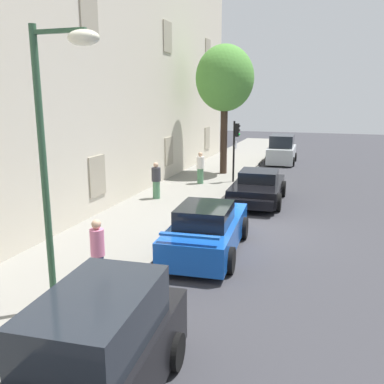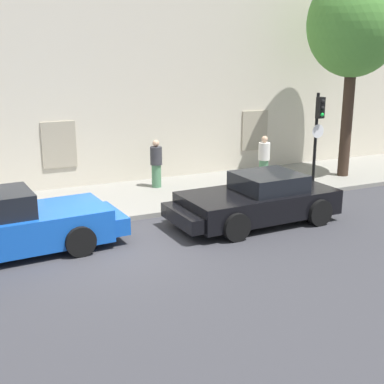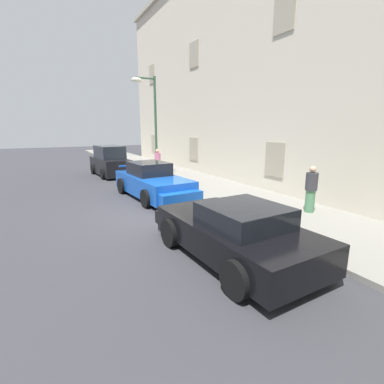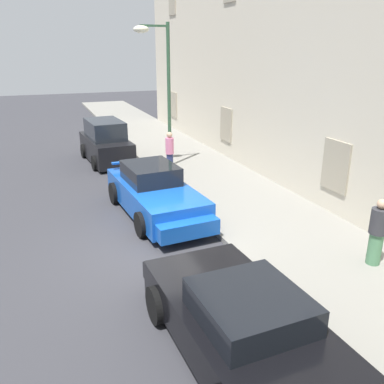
{
  "view_description": "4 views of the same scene",
  "coord_description": "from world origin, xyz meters",
  "px_view_note": "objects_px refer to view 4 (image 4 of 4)",
  "views": [
    {
      "loc": [
        -13.59,
        -2.55,
        4.56
      ],
      "look_at": [
        0.14,
        1.95,
        1.22
      ],
      "focal_mm": 39.5,
      "sensor_mm": 36.0,
      "label": 1
    },
    {
      "loc": [
        -3.02,
        -11.03,
        4.49
      ],
      "look_at": [
        2.5,
        0.8,
        0.92
      ],
      "focal_mm": 47.98,
      "sensor_mm": 36.0,
      "label": 2
    },
    {
      "loc": [
        9.11,
        -3.44,
        2.95
      ],
      "look_at": [
        1.82,
        0.51,
        1.05
      ],
      "focal_mm": 26.2,
      "sensor_mm": 36.0,
      "label": 3
    },
    {
      "loc": [
        9.2,
        -2.45,
        4.86
      ],
      "look_at": [
        0.76,
        0.81,
        1.66
      ],
      "focal_mm": 38.09,
      "sensor_mm": 36.0,
      "label": 4
    }
  ],
  "objects_px": {
    "hatchback_distant": "(106,143)",
    "pedestrian_strolling": "(377,232)",
    "pedestrian_bystander": "(170,152)",
    "sportscar_red_lead": "(157,195)",
    "sportscar_yellow_flank": "(235,316)",
    "street_lamp": "(158,70)"
  },
  "relations": [
    {
      "from": "pedestrian_strolling",
      "to": "street_lamp",
      "type": "bearing_deg",
      "value": -167.34
    },
    {
      "from": "sportscar_red_lead",
      "to": "hatchback_distant",
      "type": "bearing_deg",
      "value": -177.25
    },
    {
      "from": "hatchback_distant",
      "to": "pedestrian_bystander",
      "type": "bearing_deg",
      "value": 30.64
    },
    {
      "from": "sportscar_red_lead",
      "to": "hatchback_distant",
      "type": "height_order",
      "value": "hatchback_distant"
    },
    {
      "from": "sportscar_red_lead",
      "to": "sportscar_yellow_flank",
      "type": "distance_m",
      "value": 6.13
    },
    {
      "from": "pedestrian_strolling",
      "to": "pedestrian_bystander",
      "type": "relative_size",
      "value": 0.95
    },
    {
      "from": "hatchback_distant",
      "to": "sportscar_yellow_flank",
      "type": "bearing_deg",
      "value": -0.48
    },
    {
      "from": "hatchback_distant",
      "to": "pedestrian_strolling",
      "type": "height_order",
      "value": "hatchback_distant"
    },
    {
      "from": "sportscar_yellow_flank",
      "to": "street_lamp",
      "type": "relative_size",
      "value": 0.82
    },
    {
      "from": "pedestrian_bystander",
      "to": "hatchback_distant",
      "type": "bearing_deg",
      "value": -149.36
    },
    {
      "from": "street_lamp",
      "to": "pedestrian_bystander",
      "type": "bearing_deg",
      "value": 1.59
    },
    {
      "from": "sportscar_yellow_flank",
      "to": "hatchback_distant",
      "type": "height_order",
      "value": "hatchback_distant"
    },
    {
      "from": "hatchback_distant",
      "to": "pedestrian_strolling",
      "type": "relative_size",
      "value": 2.54
    },
    {
      "from": "sportscar_red_lead",
      "to": "pedestrian_bystander",
      "type": "height_order",
      "value": "pedestrian_bystander"
    },
    {
      "from": "sportscar_yellow_flank",
      "to": "street_lamp",
      "type": "height_order",
      "value": "street_lamp"
    },
    {
      "from": "hatchback_distant",
      "to": "street_lamp",
      "type": "relative_size",
      "value": 0.71
    },
    {
      "from": "hatchback_distant",
      "to": "pedestrian_strolling",
      "type": "distance_m",
      "value": 12.48
    },
    {
      "from": "hatchback_distant",
      "to": "pedestrian_bystander",
      "type": "relative_size",
      "value": 2.41
    },
    {
      "from": "pedestrian_bystander",
      "to": "sportscar_red_lead",
      "type": "bearing_deg",
      "value": -24.11
    },
    {
      "from": "pedestrian_strolling",
      "to": "hatchback_distant",
      "type": "bearing_deg",
      "value": -160.91
    },
    {
      "from": "pedestrian_strolling",
      "to": "pedestrian_bystander",
      "type": "height_order",
      "value": "pedestrian_bystander"
    },
    {
      "from": "sportscar_yellow_flank",
      "to": "street_lamp",
      "type": "bearing_deg",
      "value": 169.5
    }
  ]
}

